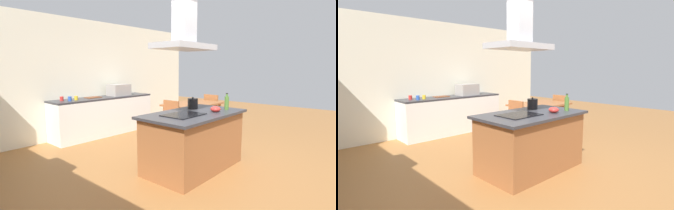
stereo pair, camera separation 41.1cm
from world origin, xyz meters
The scene contains 17 objects.
ground centered at (0.00, 1.50, 0.00)m, with size 16.00×16.00×0.00m, color #936033.
wall_back centered at (0.00, 3.25, 1.35)m, with size 7.20×0.10×2.70m, color silver.
kitchen_island centered at (0.00, 0.00, 0.45)m, with size 1.72×0.96×0.90m.
cooktop centered at (-0.27, 0.00, 0.91)m, with size 0.60×0.44×0.01m, color black.
tea_kettle centered at (0.32, 0.26, 0.99)m, with size 0.23×0.18×0.20m.
olive_oil_bottle centered at (0.60, -0.23, 1.02)m, with size 0.07×0.07×0.28m.
mixing_bowl centered at (0.29, -0.21, 0.94)m, with size 0.16×0.16×0.09m, color red.
back_counter centered at (0.35, 2.88, 0.45)m, with size 2.52×0.62×0.90m.
countertop_microwave centered at (0.80, 2.88, 1.04)m, with size 0.50×0.38×0.28m, color #9E9993.
coffee_mug_red centered at (-0.65, 2.96, 0.95)m, with size 0.08×0.08×0.09m, color red.
coffee_mug_blue centered at (-0.53, 2.83, 0.95)m, with size 0.08×0.08×0.09m, color #2D56B2.
coffee_mug_yellow centered at (-0.39, 2.83, 0.95)m, with size 0.08×0.08×0.09m, color gold.
cutting_board centered at (0.09, 2.93, 0.91)m, with size 0.34×0.24×0.02m, color brown.
dining_table centered at (1.77, 1.29, 0.67)m, with size 1.40×0.90×0.75m.
chair_at_right_end centered at (2.69, 1.29, 0.51)m, with size 0.42×0.42×0.89m.
chair_at_left_end centered at (0.86, 1.29, 0.51)m, with size 0.42×0.42×0.89m.
range_hood centered at (-0.27, 0.00, 2.10)m, with size 0.90×0.55×0.78m.
Camera 1 is at (-3.23, -2.28, 1.59)m, focal length 27.46 mm.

